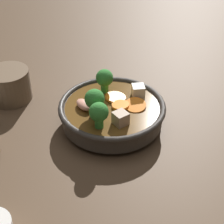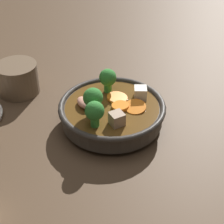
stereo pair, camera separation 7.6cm
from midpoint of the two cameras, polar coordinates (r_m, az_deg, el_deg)
ground_plane at (r=0.78m, az=2.79°, el=-1.94°), size 3.00×3.00×0.00m
stirfry_bowl at (r=0.76m, az=2.79°, el=0.10°), size 0.22×0.22×0.10m
dark_mug at (r=0.88m, az=-11.76°, el=4.99°), size 0.12×0.09×0.07m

